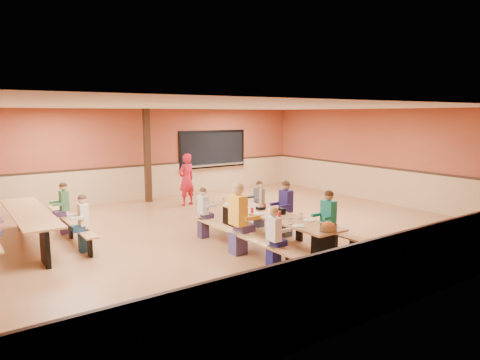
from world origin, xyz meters
TOP-DOWN VIEW (x-y plane):
  - ground at (0.00, 0.00)m, footprint 12.00×12.00m
  - room_envelope at (0.00, 0.00)m, footprint 12.04×10.04m
  - kitchen_pass_through at (2.60, 4.96)m, footprint 2.78×0.28m
  - structural_post at (-0.20, 4.40)m, footprint 0.18×0.18m
  - cafeteria_table_main at (0.02, -1.64)m, footprint 1.91×3.70m
  - cafeteria_table_second at (-4.16, 1.50)m, footprint 1.91×3.70m
  - seated_child_white_left at (-0.80, -2.74)m, footprint 0.35×0.29m
  - seated_adult_yellow at (-0.80, -1.60)m, footprint 0.49×0.40m
  - seated_child_grey_left at (-0.80, -0.19)m, footprint 0.34×0.28m
  - seated_child_teal_right at (0.85, -2.50)m, footprint 0.39×0.32m
  - seated_child_navy_right at (0.85, -1.16)m, footprint 0.41×0.33m
  - seated_child_char_right at (0.85, -0.15)m, footprint 0.34×0.28m
  - seated_child_green_sec at (-3.33, 1.98)m, footprint 0.38×0.31m
  - seated_child_tan_sec at (-3.33, 0.35)m, footprint 0.36×0.29m
  - standing_woman at (0.57, 3.21)m, footprint 0.67×0.51m
  - punch_pitcher at (0.01, -0.61)m, footprint 0.16×0.16m
  - chip_bowl at (0.01, -3.29)m, footprint 0.32×0.32m
  - napkin_dispenser at (0.17, -1.82)m, footprint 0.10×0.14m
  - condiment_mustard at (-0.12, -1.83)m, footprint 0.06×0.06m
  - condiment_ketchup at (-0.16, -2.13)m, footprint 0.06×0.06m
  - table_paddle at (0.08, -1.21)m, footprint 0.16×0.16m
  - place_settings at (0.02, -1.64)m, footprint 0.65×3.30m

SIDE VIEW (x-z plane):
  - ground at x=0.00m, z-range 0.00..0.00m
  - cafeteria_table_main at x=0.02m, z-range 0.16..0.90m
  - cafeteria_table_second at x=-4.16m, z-range 0.16..0.90m
  - seated_child_grey_left at x=-0.80m, z-range 0.00..1.16m
  - seated_child_char_right at x=0.85m, z-range 0.00..1.16m
  - seated_child_white_left at x=-0.80m, z-range 0.00..1.17m
  - seated_child_tan_sec at x=-3.33m, z-range 0.00..1.19m
  - seated_child_green_sec at x=-3.33m, z-range 0.00..1.22m
  - seated_child_teal_right at x=0.85m, z-range 0.00..1.26m
  - seated_child_navy_right at x=0.85m, z-range 0.00..1.29m
  - room_envelope at x=0.00m, z-range -0.82..2.20m
  - seated_adult_yellow at x=-0.80m, z-range 0.00..1.46m
  - place_settings at x=0.02m, z-range 0.74..0.85m
  - napkin_dispenser at x=0.17m, z-range 0.74..0.87m
  - standing_woman at x=0.57m, z-range 0.00..1.62m
  - chip_bowl at x=0.01m, z-range 0.74..0.89m
  - condiment_mustard at x=-0.12m, z-range 0.74..0.91m
  - condiment_ketchup at x=-0.16m, z-range 0.74..0.91m
  - punch_pitcher at x=0.01m, z-range 0.74..0.96m
  - table_paddle at x=0.08m, z-range 0.60..1.16m
  - kitchen_pass_through at x=2.60m, z-range 0.80..2.18m
  - structural_post at x=-0.20m, z-range 0.00..3.00m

